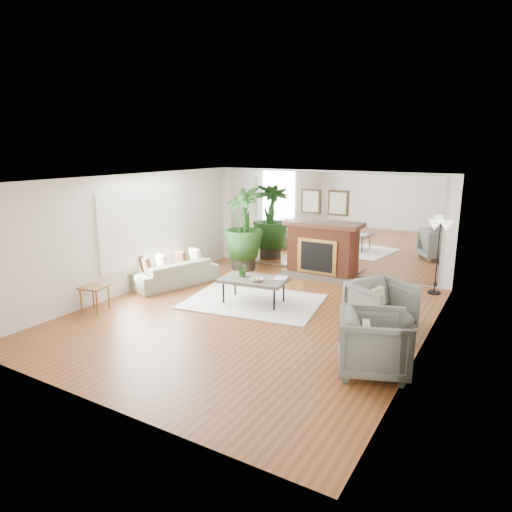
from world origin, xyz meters
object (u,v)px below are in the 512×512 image
Objects in this scene: sofa at (175,273)px; side_table at (94,290)px; armchair_back at (381,306)px; armchair_front at (374,343)px; fireplace at (320,248)px; coffee_table at (254,281)px; floor_lamp at (440,231)px; potted_ficus at (243,226)px.

side_table is at bearing 12.44° from sofa.
sofa is 4.70m from armchair_back.
sofa is 2.04× the size of armchair_front.
fireplace is 3.52m from sofa.
sofa is at bearing 49.97° from armchair_front.
coffee_table is 1.45× the size of armchair_front.
fireplace is at bearing 70.19° from armchair_back.
floor_lamp is (0.46, 2.57, 0.92)m from armchair_back.
coffee_table is (-0.30, -2.65, -0.19)m from fireplace.
armchair_back is (2.24, -2.73, -0.24)m from fireplace.
side_table is at bearing -140.91° from coffee_table.
floor_lamp is at bearing -22.26° from armchair_front.
potted_ficus is (-1.57, 2.13, 0.63)m from coffee_table.
coffee_table is 1.48× the size of armchair_back.
fireplace reaches higher than side_table.
sofa is 3.67× the size of side_table.
sofa is 5.34m from armchair_front.
coffee_table is at bearing 39.09° from side_table.
floor_lamp reaches higher than armchair_front.
sofa is 2.08× the size of armchair_back.
potted_ficus is at bearing -175.38° from floor_lamp.
potted_ficus reaches higher than coffee_table.
sofa is 5.75m from floor_lamp.
armchair_back is 5.22m from side_table.
armchair_back is 0.59× the size of floor_lamp.
side_table is at bearing -101.03° from potted_ficus.
sofa is at bearing 175.84° from coffee_table.
fireplace is at bearing 176.63° from floor_lamp.
fireplace is 2.68m from coffee_table.
coffee_table is 3.03m from side_table.
armchair_back is at bearing -1.69° from coffee_table.
side_table is (-0.20, -2.07, 0.14)m from sofa.
sofa is (-2.15, 0.16, -0.19)m from coffee_table.
armchair_front is at bearing 88.56° from sofa.
sofa is at bearing -106.60° from potted_ficus.
armchair_front is at bearing -40.10° from potted_ficus.
side_table is (-4.89, -1.84, -0.00)m from armchair_back.
coffee_table is 4.00m from floor_lamp.
sofa is 1.23× the size of floor_lamp.
armchair_back is 2.77m from floor_lamp.
armchair_front is (5.03, -1.77, 0.15)m from sofa.
potted_ficus reaches higher than sofa.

